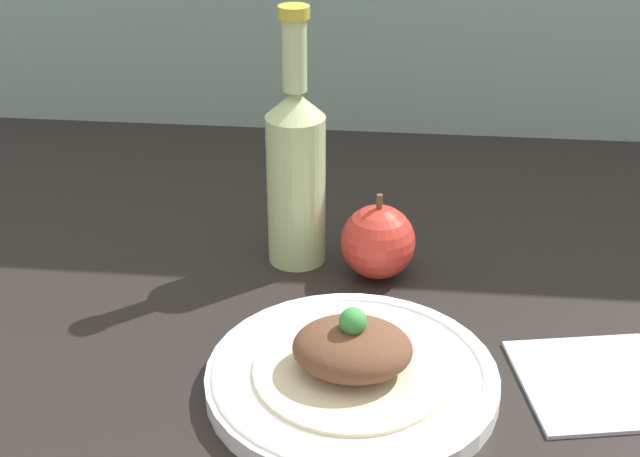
# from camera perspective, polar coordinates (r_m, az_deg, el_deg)

# --- Properties ---
(ground_plane) EXTENTS (1.80, 1.10, 0.04)m
(ground_plane) POSITION_cam_1_polar(r_m,az_deg,el_deg) (0.90, 2.47, -7.25)
(ground_plane) COLOR black
(plate) EXTENTS (0.26, 0.26, 0.02)m
(plate) POSITION_cam_1_polar(r_m,az_deg,el_deg) (0.80, 1.86, -9.49)
(plate) COLOR white
(plate) RESTS_ON ground_plane
(plated_food) EXTENTS (0.18, 0.18, 0.07)m
(plated_food) POSITION_cam_1_polar(r_m,az_deg,el_deg) (0.79, 1.89, -7.92)
(plated_food) COLOR beige
(plated_food) RESTS_ON plate
(cider_bottle) EXTENTS (0.06, 0.06, 0.29)m
(cider_bottle) POSITION_cam_1_polar(r_m,az_deg,el_deg) (0.96, -1.55, 3.79)
(cider_bottle) COLOR #B7D18E
(cider_bottle) RESTS_ON ground_plane
(apple) EXTENTS (0.08, 0.08, 0.10)m
(apple) POSITION_cam_1_polar(r_m,az_deg,el_deg) (0.96, 3.74, -0.85)
(apple) COLOR red
(apple) RESTS_ON ground_plane
(napkin) EXTENTS (0.16, 0.16, 0.01)m
(napkin) POSITION_cam_1_polar(r_m,az_deg,el_deg) (0.85, 17.32, -9.29)
(napkin) COLOR #B7BCC6
(napkin) RESTS_ON ground_plane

